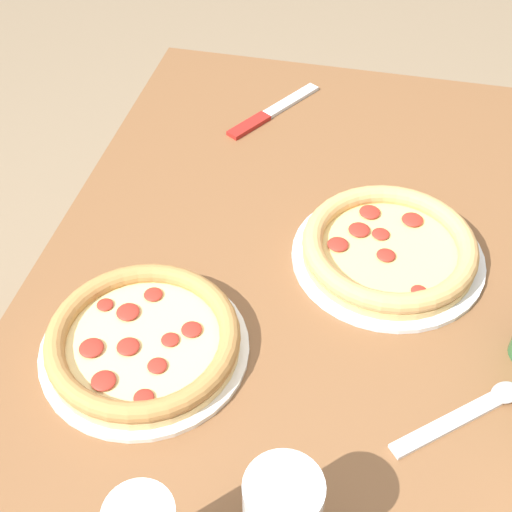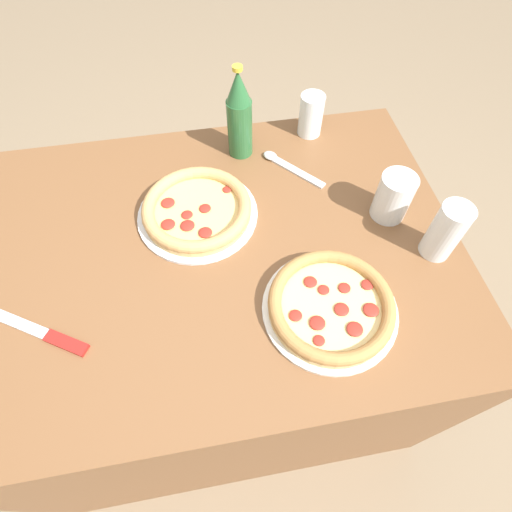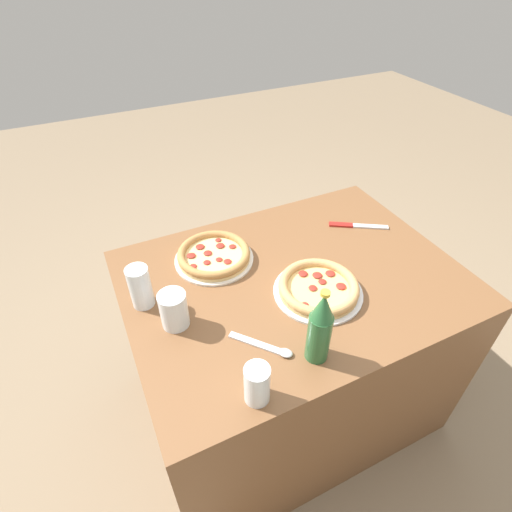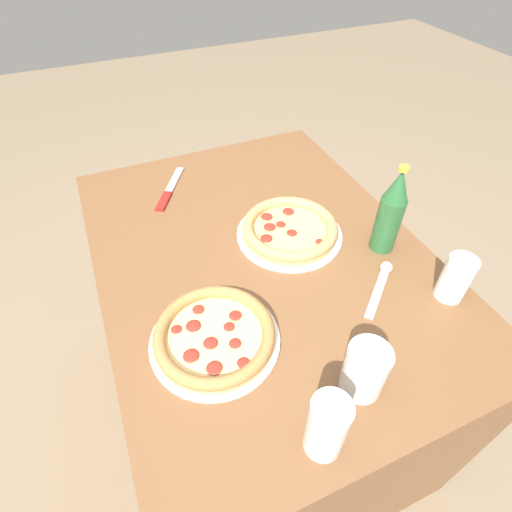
% 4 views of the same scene
% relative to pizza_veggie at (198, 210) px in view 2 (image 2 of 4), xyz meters
% --- Properties ---
extents(ground_plane, '(8.00, 8.00, 0.00)m').
position_rel_pizza_veggie_xyz_m(ground_plane, '(0.03, -0.10, -0.77)').
color(ground_plane, '#847056').
extents(table, '(1.11, 0.82, 0.75)m').
position_rel_pizza_veggie_xyz_m(table, '(0.03, -0.10, -0.40)').
color(table, brown).
rests_on(table, ground_plane).
extents(pizza_veggie, '(0.29, 0.29, 0.04)m').
position_rel_pizza_veggie_xyz_m(pizza_veggie, '(0.00, 0.00, 0.00)').
color(pizza_veggie, silver).
rests_on(pizza_veggie, table).
extents(pizza_salami, '(0.28, 0.28, 0.04)m').
position_rel_pizza_veggie_xyz_m(pizza_salami, '(0.24, -0.30, -0.00)').
color(pizza_salami, silver).
rests_on(pizza_salami, table).
extents(glass_mango_juice, '(0.06, 0.06, 0.12)m').
position_rel_pizza_veggie_xyz_m(glass_mango_juice, '(0.34, 0.25, 0.03)').
color(glass_mango_juice, white).
rests_on(glass_mango_juice, table).
extents(glass_orange_juice, '(0.08, 0.08, 0.12)m').
position_rel_pizza_veggie_xyz_m(glass_orange_juice, '(0.45, -0.07, 0.03)').
color(glass_orange_juice, white).
rests_on(glass_orange_juice, table).
extents(glass_cola, '(0.07, 0.07, 0.14)m').
position_rel_pizza_veggie_xyz_m(glass_cola, '(0.51, -0.19, 0.04)').
color(glass_cola, white).
rests_on(glass_cola, table).
extents(beer_bottle, '(0.06, 0.06, 0.24)m').
position_rel_pizza_veggie_xyz_m(beer_bottle, '(0.14, 0.20, 0.09)').
color(beer_bottle, '#286033').
rests_on(beer_bottle, table).
extents(knife, '(0.21, 0.14, 0.01)m').
position_rel_pizza_veggie_xyz_m(knife, '(-0.33, -0.25, -0.02)').
color(knife, maroon).
rests_on(knife, table).
extents(spoon, '(0.14, 0.16, 0.01)m').
position_rel_pizza_veggie_xyz_m(spoon, '(0.24, 0.13, -0.02)').
color(spoon, silver).
rests_on(spoon, table).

